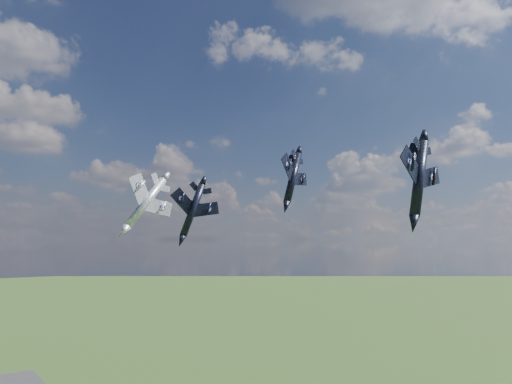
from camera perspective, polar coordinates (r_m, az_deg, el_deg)
jet_lead_navy at (r=91.50m, az=-7.24°, el=-2.04°), size 14.52×16.48×5.99m
jet_right_navy at (r=75.89m, az=18.14°, el=1.52°), size 13.55×17.07×6.19m
jet_high_navy at (r=108.02m, az=4.22°, el=1.66°), size 16.98×19.59×7.91m
jet_left_silver at (r=92.78m, az=-12.48°, el=-1.16°), size 12.01×16.37×9.42m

